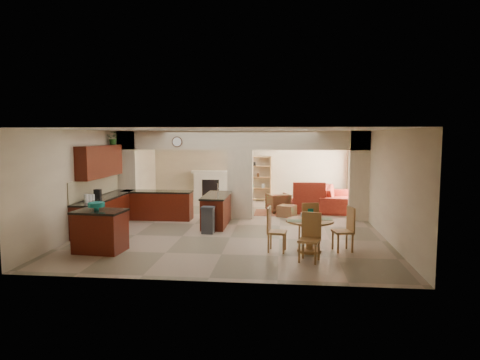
# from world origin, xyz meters

# --- Properties ---
(floor) EXTENTS (10.00, 10.00, 0.00)m
(floor) POSITION_xyz_m (0.00, 0.00, 0.00)
(floor) COLOR gray
(floor) RESTS_ON ground
(ceiling) EXTENTS (10.00, 10.00, 0.00)m
(ceiling) POSITION_xyz_m (0.00, 0.00, 2.80)
(ceiling) COLOR white
(ceiling) RESTS_ON wall_back
(wall_back) EXTENTS (8.00, 0.00, 8.00)m
(wall_back) POSITION_xyz_m (0.00, 5.00, 1.40)
(wall_back) COLOR beige
(wall_back) RESTS_ON floor
(wall_front) EXTENTS (8.00, 0.00, 8.00)m
(wall_front) POSITION_xyz_m (0.00, -5.00, 1.40)
(wall_front) COLOR beige
(wall_front) RESTS_ON floor
(wall_left) EXTENTS (0.00, 10.00, 10.00)m
(wall_left) POSITION_xyz_m (-4.00, 0.00, 1.40)
(wall_left) COLOR beige
(wall_left) RESTS_ON floor
(wall_right) EXTENTS (0.00, 10.00, 10.00)m
(wall_right) POSITION_xyz_m (4.00, 0.00, 1.40)
(wall_right) COLOR beige
(wall_right) RESTS_ON floor
(partition_left_pier) EXTENTS (0.60, 0.25, 2.80)m
(partition_left_pier) POSITION_xyz_m (-3.70, 1.00, 1.40)
(partition_left_pier) COLOR beige
(partition_left_pier) RESTS_ON floor
(partition_center_pier) EXTENTS (0.80, 0.25, 2.20)m
(partition_center_pier) POSITION_xyz_m (0.00, 1.00, 1.10)
(partition_center_pier) COLOR beige
(partition_center_pier) RESTS_ON floor
(partition_right_pier) EXTENTS (0.60, 0.25, 2.80)m
(partition_right_pier) POSITION_xyz_m (3.70, 1.00, 1.40)
(partition_right_pier) COLOR beige
(partition_right_pier) RESTS_ON floor
(partition_header) EXTENTS (8.00, 0.25, 0.60)m
(partition_header) POSITION_xyz_m (0.00, 1.00, 2.50)
(partition_header) COLOR beige
(partition_header) RESTS_ON partition_center_pier
(kitchen_counter) EXTENTS (2.52, 3.29, 1.48)m
(kitchen_counter) POSITION_xyz_m (-3.26, -0.25, 0.46)
(kitchen_counter) COLOR #3D1007
(kitchen_counter) RESTS_ON floor
(upper_cabinets) EXTENTS (0.35, 2.40, 0.90)m
(upper_cabinets) POSITION_xyz_m (-3.82, -0.80, 1.92)
(upper_cabinets) COLOR #3D1007
(upper_cabinets) RESTS_ON wall_left
(peninsula) EXTENTS (0.70, 1.85, 0.91)m
(peninsula) POSITION_xyz_m (-0.60, -0.11, 0.46)
(peninsula) COLOR #3D1007
(peninsula) RESTS_ON floor
(wall_clock) EXTENTS (0.34, 0.03, 0.34)m
(wall_clock) POSITION_xyz_m (-2.00, 0.85, 2.45)
(wall_clock) COLOR #482A18
(wall_clock) RESTS_ON partition_header
(rug) EXTENTS (1.60, 1.30, 0.01)m
(rug) POSITION_xyz_m (1.20, 2.10, 0.01)
(rug) COLOR brown
(rug) RESTS_ON floor
(fireplace) EXTENTS (1.60, 0.35, 1.20)m
(fireplace) POSITION_xyz_m (-1.60, 4.83, 0.61)
(fireplace) COLOR silver
(fireplace) RESTS_ON floor
(shelving_unit) EXTENTS (1.00, 0.32, 1.80)m
(shelving_unit) POSITION_xyz_m (0.35, 4.82, 0.90)
(shelving_unit) COLOR olive
(shelving_unit) RESTS_ON floor
(window_a) EXTENTS (0.02, 0.90, 1.90)m
(window_a) POSITION_xyz_m (3.97, 2.30, 1.20)
(window_a) COLOR white
(window_a) RESTS_ON wall_right
(window_b) EXTENTS (0.02, 0.90, 1.90)m
(window_b) POSITION_xyz_m (3.97, 4.00, 1.20)
(window_b) COLOR white
(window_b) RESTS_ON wall_right
(glazed_door) EXTENTS (0.02, 0.70, 2.10)m
(glazed_door) POSITION_xyz_m (3.97, 3.15, 1.05)
(glazed_door) COLOR white
(glazed_door) RESTS_ON wall_right
(drape_a_left) EXTENTS (0.10, 0.28, 2.30)m
(drape_a_left) POSITION_xyz_m (3.93, 1.70, 1.20)
(drape_a_left) COLOR #411F1A
(drape_a_left) RESTS_ON wall_right
(drape_a_right) EXTENTS (0.10, 0.28, 2.30)m
(drape_a_right) POSITION_xyz_m (3.93, 2.90, 1.20)
(drape_a_right) COLOR #411F1A
(drape_a_right) RESTS_ON wall_right
(drape_b_left) EXTENTS (0.10, 0.28, 2.30)m
(drape_b_left) POSITION_xyz_m (3.93, 3.40, 1.20)
(drape_b_left) COLOR #411F1A
(drape_b_left) RESTS_ON wall_right
(drape_b_right) EXTENTS (0.10, 0.28, 2.30)m
(drape_b_right) POSITION_xyz_m (3.93, 4.60, 1.20)
(drape_b_right) COLOR #411F1A
(drape_b_right) RESTS_ON wall_right
(ceiling_fan) EXTENTS (1.00, 1.00, 0.10)m
(ceiling_fan) POSITION_xyz_m (1.50, 3.00, 2.56)
(ceiling_fan) COLOR white
(ceiling_fan) RESTS_ON ceiling
(kitchen_island) EXTENTS (1.17, 0.89, 0.96)m
(kitchen_island) POSITION_xyz_m (-2.79, -3.25, 0.48)
(kitchen_island) COLOR #3D1007
(kitchen_island) RESTS_ON floor
(teal_bowl) EXTENTS (0.37, 0.37, 0.18)m
(teal_bowl) POSITION_xyz_m (-2.87, -3.23, 1.05)
(teal_bowl) COLOR #138780
(teal_bowl) RESTS_ON kitchen_island
(trash_can) EXTENTS (0.34, 0.29, 0.68)m
(trash_can) POSITION_xyz_m (-0.65, -1.20, 0.34)
(trash_can) COLOR #313134
(trash_can) RESTS_ON floor
(dining_table) EXTENTS (1.08, 1.08, 0.74)m
(dining_table) POSITION_xyz_m (1.98, -2.77, 0.49)
(dining_table) COLOR olive
(dining_table) RESTS_ON floor
(fruit_bowl) EXTENTS (0.33, 0.33, 0.17)m
(fruit_bowl) POSITION_xyz_m (1.93, -2.74, 0.83)
(fruit_bowl) COLOR #65A222
(fruit_bowl) RESTS_ON dining_table
(sofa) EXTENTS (2.90, 1.48, 0.81)m
(sofa) POSITION_xyz_m (3.30, 3.11, 0.41)
(sofa) COLOR maroon
(sofa) RESTS_ON floor
(chaise) EXTENTS (1.13, 0.94, 0.43)m
(chaise) POSITION_xyz_m (2.24, 2.30, 0.22)
(chaise) COLOR maroon
(chaise) RESTS_ON floor
(armchair) EXTENTS (0.93, 0.95, 0.66)m
(armchair) POSITION_xyz_m (1.20, 2.23, 0.33)
(armchair) COLOR maroon
(armchair) RESTS_ON floor
(ottoman) EXTENTS (0.68, 0.68, 0.38)m
(ottoman) POSITION_xyz_m (1.49, 1.45, 0.19)
(ottoman) COLOR maroon
(ottoman) RESTS_ON floor
(plant) EXTENTS (0.39, 0.34, 0.40)m
(plant) POSITION_xyz_m (-3.82, 0.19, 2.57)
(plant) COLOR #184612
(plant) RESTS_ON upper_cabinets
(chair_north) EXTENTS (0.50, 0.50, 1.02)m
(chair_north) POSITION_xyz_m (2.00, -2.00, 0.55)
(chair_north) COLOR olive
(chair_north) RESTS_ON floor
(chair_east) EXTENTS (0.51, 0.51, 1.02)m
(chair_east) POSITION_xyz_m (2.82, -2.62, 0.55)
(chair_east) COLOR olive
(chair_east) RESTS_ON floor
(chair_south) EXTENTS (0.52, 0.52, 1.02)m
(chair_south) POSITION_xyz_m (1.95, -3.47, 0.55)
(chair_south) COLOR olive
(chair_south) RESTS_ON floor
(chair_west) EXTENTS (0.47, 0.47, 1.02)m
(chair_west) POSITION_xyz_m (1.15, -2.82, 0.55)
(chair_west) COLOR olive
(chair_west) RESTS_ON floor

